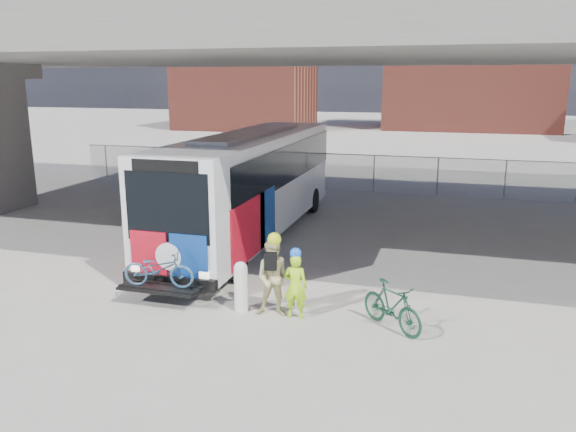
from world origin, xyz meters
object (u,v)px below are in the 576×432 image
at_px(bus, 252,177).
at_px(cyclist_tan, 274,277).
at_px(bollard, 241,285).
at_px(cyclist_hivis, 295,284).
at_px(bike_parked, 392,306).

bearing_deg(bus, cyclist_tan, -65.71).
xyz_separation_m(bollard, cyclist_hivis, (1.34, 0.00, 0.15)).
distance_m(bus, bollard, 6.79).
distance_m(cyclist_tan, bike_parked, 2.74).
xyz_separation_m(cyclist_hivis, bike_parked, (2.20, 0.00, -0.27)).
bearing_deg(bus, bollard, -72.31).
height_order(cyclist_hivis, bike_parked, cyclist_hivis).
height_order(bus, bike_parked, bus).
relative_size(cyclist_hivis, cyclist_tan, 0.84).
distance_m(cyclist_hivis, cyclist_tan, 0.52).
distance_m(bus, cyclist_hivis, 7.28).
bearing_deg(bollard, bus, 107.69).
relative_size(bollard, cyclist_hivis, 0.73).
relative_size(bollard, cyclist_tan, 0.61).
relative_size(cyclist_hivis, bike_parked, 0.94).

